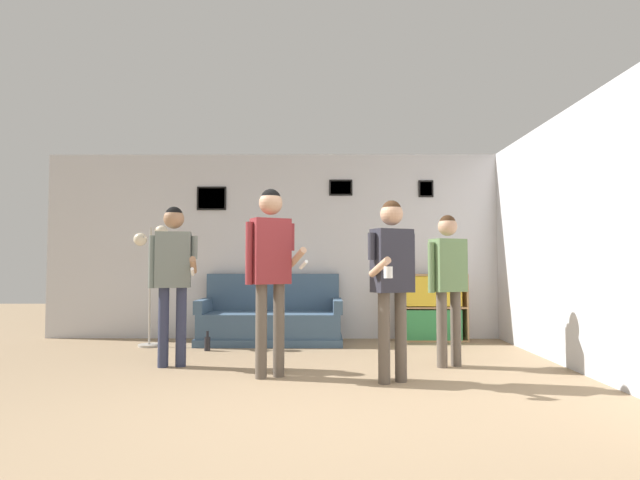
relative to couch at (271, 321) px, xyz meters
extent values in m
plane|color=#937A5B|center=(0.56, -3.30, -0.30)|extent=(20.00, 20.00, 0.00)
cube|color=silver|center=(0.56, 0.41, 1.05)|extent=(7.80, 0.06, 2.70)
cube|color=black|center=(-0.92, 0.37, 1.74)|extent=(0.43, 0.02, 0.35)
cube|color=gray|center=(-0.92, 0.36, 1.74)|extent=(0.39, 0.01, 0.30)
cube|color=black|center=(0.98, 0.37, 1.90)|extent=(0.34, 0.02, 0.23)
cube|color=gray|center=(0.98, 0.36, 1.90)|extent=(0.30, 0.01, 0.19)
cube|color=black|center=(2.23, 0.37, 1.88)|extent=(0.22, 0.02, 0.25)
cube|color=beige|center=(2.23, 0.36, 1.88)|extent=(0.17, 0.01, 0.20)
cube|color=silver|center=(3.29, -1.46, 1.05)|extent=(0.06, 6.08, 2.70)
cube|color=#3D5670|center=(0.00, -0.06, -0.25)|extent=(1.95, 0.80, 0.10)
cube|color=#3D5670|center=(0.00, -0.06, -0.04)|extent=(1.89, 0.74, 0.32)
cube|color=#3D5670|center=(0.00, 0.27, 0.38)|extent=(1.89, 0.14, 0.52)
cube|color=#3D5670|center=(-0.91, -0.06, 0.21)|extent=(0.12, 0.74, 0.18)
cube|color=#3D5670|center=(0.91, -0.06, 0.21)|extent=(0.12, 0.74, 0.18)
cube|color=#A87F51|center=(1.78, 0.19, 0.17)|extent=(0.02, 0.30, 0.94)
cube|color=#A87F51|center=(2.73, 0.19, 0.17)|extent=(0.02, 0.30, 0.94)
cube|color=#A87F51|center=(2.25, 0.34, 0.17)|extent=(0.97, 0.01, 0.94)
cube|color=#A87F51|center=(2.25, 0.19, -0.29)|extent=(0.92, 0.30, 0.02)
cube|color=#A87F51|center=(2.25, 0.19, 0.63)|extent=(0.92, 0.30, 0.02)
cube|color=#A87F51|center=(2.25, 0.19, 0.17)|extent=(0.92, 0.30, 0.02)
cube|color=#338447|center=(2.25, 0.18, -0.07)|extent=(0.79, 0.26, 0.42)
cube|color=gold|center=(2.25, 0.18, 0.40)|extent=(0.79, 0.26, 0.42)
cylinder|color=#ADA89E|center=(-1.57, -0.32, -0.29)|extent=(0.28, 0.28, 0.03)
cylinder|color=#ADA89E|center=(-1.57, -0.32, 0.50)|extent=(0.03, 0.03, 1.54)
cylinder|color=#ADA89E|center=(-1.50, -0.32, 1.24)|extent=(0.02, 0.16, 0.02)
sphere|color=beige|center=(-1.43, -0.32, 1.21)|extent=(0.17, 0.17, 0.17)
cylinder|color=#ADA89E|center=(-1.64, -0.32, 1.14)|extent=(0.02, 0.16, 0.02)
sphere|color=beige|center=(-1.71, -0.32, 1.11)|extent=(0.17, 0.17, 0.17)
cylinder|color=#2D334C|center=(-0.96, -1.63, 0.11)|extent=(0.11, 0.11, 0.83)
cylinder|color=#2D334C|center=(-0.79, -1.60, 0.11)|extent=(0.11, 0.11, 0.83)
cube|color=slate|center=(-0.88, -1.61, 0.83)|extent=(0.39, 0.27, 0.59)
sphere|color=#997051|center=(-0.88, -1.61, 1.26)|extent=(0.22, 0.22, 0.22)
sphere|color=black|center=(-0.88, -1.61, 1.30)|extent=(0.18, 0.18, 0.18)
cylinder|color=slate|center=(-0.67, -1.57, 0.96)|extent=(0.07, 0.07, 0.25)
cylinder|color=#997051|center=(-0.64, -1.71, 0.77)|extent=(0.12, 0.31, 0.19)
cylinder|color=white|center=(-0.61, -1.84, 0.70)|extent=(0.06, 0.15, 0.09)
cylinder|color=slate|center=(-1.09, -1.66, 0.80)|extent=(0.07, 0.07, 0.56)
cylinder|color=brown|center=(0.13, -2.14, 0.14)|extent=(0.11, 0.11, 0.89)
cylinder|color=brown|center=(0.29, -2.06, 0.14)|extent=(0.11, 0.11, 0.89)
cube|color=maroon|center=(0.21, -2.10, 0.90)|extent=(0.41, 0.34, 0.63)
sphere|color=tan|center=(0.21, -2.10, 1.37)|extent=(0.23, 0.23, 0.23)
sphere|color=black|center=(0.21, -2.10, 1.41)|extent=(0.20, 0.20, 0.20)
cylinder|color=maroon|center=(0.40, -2.00, 1.04)|extent=(0.07, 0.07, 0.27)
cylinder|color=tan|center=(0.47, -2.13, 0.84)|extent=(0.20, 0.32, 0.19)
cylinder|color=white|center=(0.54, -2.26, 0.77)|extent=(0.09, 0.14, 0.09)
cylinder|color=maroon|center=(0.02, -2.20, 0.88)|extent=(0.07, 0.07, 0.59)
cylinder|color=brown|center=(1.27, -2.34, 0.11)|extent=(0.11, 0.11, 0.82)
cylinder|color=brown|center=(1.44, -2.26, 0.11)|extent=(0.11, 0.11, 0.82)
cube|color=#282833|center=(1.35, -2.30, 0.81)|extent=(0.41, 0.33, 0.58)
sphere|color=tan|center=(1.35, -2.30, 1.24)|extent=(0.21, 0.21, 0.21)
sphere|color=#382314|center=(1.35, -2.30, 1.28)|extent=(0.18, 0.18, 0.18)
cylinder|color=#282833|center=(1.55, -2.21, 0.79)|extent=(0.07, 0.07, 0.55)
cylinder|color=#282833|center=(1.16, -2.39, 0.94)|extent=(0.07, 0.07, 0.25)
cylinder|color=tan|center=(1.22, -2.52, 0.75)|extent=(0.18, 0.30, 0.18)
cylinder|color=white|center=(1.27, -2.64, 0.71)|extent=(0.08, 0.08, 0.10)
cylinder|color=brown|center=(1.97, -1.62, 0.09)|extent=(0.11, 0.11, 0.79)
cylinder|color=brown|center=(2.13, -1.55, 0.09)|extent=(0.11, 0.11, 0.79)
cube|color=#5B7A4C|center=(2.05, -1.58, 0.77)|extent=(0.41, 0.33, 0.56)
sphere|color=tan|center=(2.05, -1.58, 1.18)|extent=(0.20, 0.20, 0.20)
sphere|color=#382314|center=(2.05, -1.58, 1.22)|extent=(0.17, 0.17, 0.17)
cylinder|color=#5B7A4C|center=(2.25, -1.50, 0.74)|extent=(0.07, 0.07, 0.53)
cylinder|color=#5B7A4C|center=(1.85, -1.67, 0.74)|extent=(0.07, 0.07, 0.53)
cylinder|color=black|center=(-0.73, -0.64, -0.22)|extent=(0.07, 0.07, 0.17)
cylinder|color=black|center=(-0.73, -0.64, -0.10)|extent=(0.03, 0.03, 0.07)
camera|label=1|loc=(0.72, -6.90, 0.78)|focal=28.00mm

